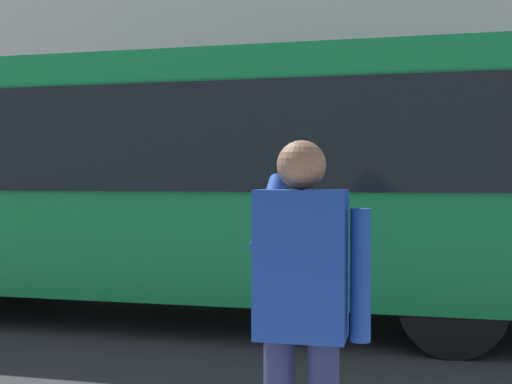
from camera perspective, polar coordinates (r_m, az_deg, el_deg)
ground_plane at (r=7.62m, az=11.90°, el=-11.56°), size 60.00×60.00×0.00m
red_bus at (r=7.80m, az=-6.23°, el=1.21°), size 9.05×2.54×3.08m
pedestrian_photographer at (r=2.90m, az=4.14°, el=-9.51°), size 0.53×0.52×1.70m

